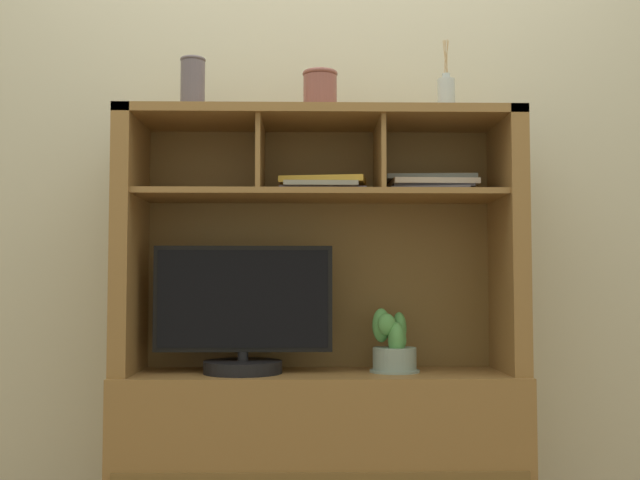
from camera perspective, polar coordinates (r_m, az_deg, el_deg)
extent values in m
cube|color=beige|center=(2.93, -0.09, 9.03)|extent=(6.00, 0.02, 2.80)
cube|color=olive|center=(2.68, 0.00, -14.88)|extent=(1.36, 0.42, 0.47)
cube|color=olive|center=(2.69, -13.96, -0.13)|extent=(0.06, 0.36, 0.89)
cube|color=olive|center=(2.72, 13.84, -0.15)|extent=(0.06, 0.36, 0.89)
cube|color=brown|center=(2.80, -0.07, -0.65)|extent=(1.30, 0.02, 0.86)
cube|color=olive|center=(2.68, 0.00, 9.06)|extent=(1.36, 0.36, 0.03)
cube|color=olive|center=(2.64, 0.00, 3.33)|extent=(1.24, 0.32, 0.02)
cube|color=olive|center=(2.66, -4.48, 6.16)|extent=(0.02, 0.31, 0.24)
cube|color=olive|center=(2.67, 4.46, 6.13)|extent=(0.02, 0.31, 0.24)
cylinder|color=black|center=(2.61, -5.79, -9.43)|extent=(0.27, 0.27, 0.04)
cylinder|color=black|center=(2.61, -5.79, -8.64)|extent=(0.04, 0.04, 0.03)
cube|color=black|center=(2.60, -5.76, -4.39)|extent=(0.60, 0.03, 0.36)
cube|color=black|center=(2.58, -5.79, -4.39)|extent=(0.57, 0.00, 0.33)
cylinder|color=gray|center=(2.64, 5.59, -8.90)|extent=(0.15, 0.15, 0.08)
cylinder|color=gray|center=(2.65, 5.60, -9.71)|extent=(0.17, 0.17, 0.01)
ellipsoid|color=#50984B|center=(2.64, 5.95, -7.40)|extent=(0.05, 0.06, 0.08)
ellipsoid|color=#50984B|center=(2.68, 5.94, -6.58)|extent=(0.05, 0.08, 0.11)
ellipsoid|color=#50984B|center=(2.65, 4.60, -6.37)|extent=(0.06, 0.05, 0.12)
ellipsoid|color=#50984B|center=(2.61, 5.01, -6.30)|extent=(0.06, 0.04, 0.07)
ellipsoid|color=#50984B|center=(2.62, 5.73, -7.38)|extent=(0.06, 0.08, 0.11)
cube|color=slate|center=(2.73, 8.19, 3.57)|extent=(0.29, 0.24, 0.02)
cube|color=#36343C|center=(2.73, 8.26, 3.86)|extent=(0.28, 0.20, 0.01)
cube|color=beige|center=(2.74, 8.38, 4.17)|extent=(0.30, 0.21, 0.02)
cube|color=slate|center=(2.73, 8.25, 4.56)|extent=(0.32, 0.18, 0.02)
cube|color=slate|center=(2.63, 0.17, 3.72)|extent=(0.29, 0.17, 0.01)
cube|color=gray|center=(2.63, 0.05, 4.02)|extent=(0.25, 0.22, 0.02)
cube|color=gold|center=(2.63, 0.25, 4.42)|extent=(0.31, 0.20, 0.02)
cylinder|color=#B0BBB8|center=(2.75, 9.41, 10.49)|extent=(0.06, 0.06, 0.13)
cylinder|color=#B0BBB8|center=(2.77, 9.39, 11.96)|extent=(0.03, 0.03, 0.02)
cylinder|color=tan|center=(2.78, 9.47, 13.15)|extent=(0.00, 0.01, 0.14)
cylinder|color=tan|center=(2.79, 9.39, 13.13)|extent=(0.02, 0.01, 0.14)
cylinder|color=tan|center=(2.78, 9.31, 13.14)|extent=(0.01, 0.01, 0.14)
cylinder|color=tan|center=(2.78, 9.32, 13.17)|extent=(0.01, 0.02, 0.14)
cylinder|color=tan|center=(2.78, 9.42, 13.17)|extent=(0.02, 0.01, 0.14)
cylinder|color=#5A5158|center=(2.73, -9.49, 11.18)|extent=(0.08, 0.08, 0.18)
torus|color=#5A5158|center=(2.76, -9.47, 13.13)|extent=(0.09, 0.09, 0.01)
cylinder|color=brown|center=(2.69, 0.01, 10.79)|extent=(0.12, 0.12, 0.13)
torus|color=brown|center=(2.71, 0.01, 12.31)|extent=(0.12, 0.12, 0.02)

